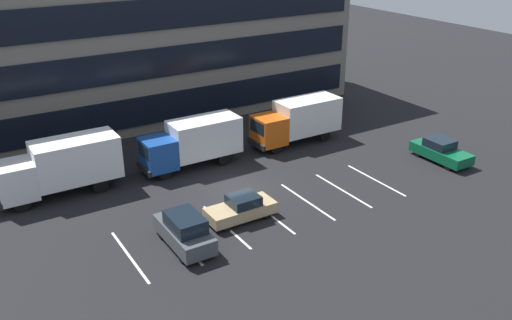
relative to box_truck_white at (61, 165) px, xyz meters
The scene contains 9 objects.
ground_plane 10.92m from the box_truck_white, 29.55° to the right, with size 120.00×120.00×0.00m, color black.
office_building 16.59m from the box_truck_white, 53.54° to the left, with size 38.20×11.47×14.40m.
lot_markings 12.99m from the box_truck_white, 43.29° to the right, with size 16.94×5.40×0.01m.
box_truck_white is the anchor object (origin of this frame).
box_truck_orange 17.29m from the box_truck_white, ahead, with size 7.09×2.35×3.29m.
box_truck_blue 8.67m from the box_truck_white, ahead, with size 7.00×2.32×3.24m.
suv_charcoal 10.19m from the box_truck_white, 68.04° to the right, with size 1.77×4.17×1.88m.
sedan_forest 25.43m from the box_truck_white, 20.29° to the right, with size 1.81×4.33×1.55m.
sedan_tan 11.56m from the box_truck_white, 47.80° to the right, with size 4.00×1.67×1.43m.
Camera 1 is at (-15.37, -26.88, 15.73)m, focal length 38.58 mm.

